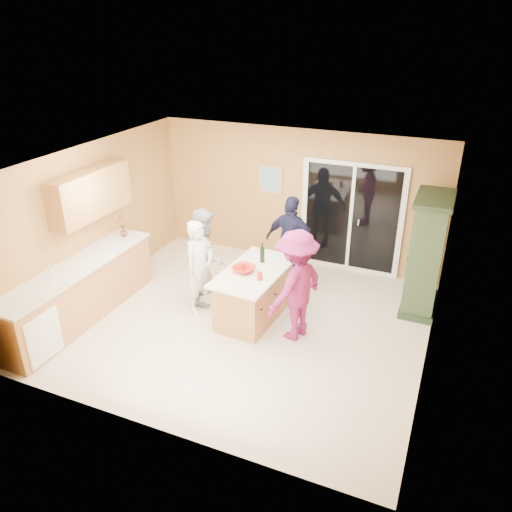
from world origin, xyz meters
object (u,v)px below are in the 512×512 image
at_px(green_hutch, 426,256).
at_px(woman_magenta, 296,286).
at_px(woman_white, 200,267).
at_px(woman_navy, 291,242).
at_px(kitchen_island, 254,295).
at_px(woman_grey, 206,255).

relative_size(green_hutch, woman_magenta, 1.14).
distance_m(woman_white, woman_magenta, 1.66).
height_order(green_hutch, woman_navy, green_hutch).
bearing_deg(kitchen_island, woman_white, -166.93).
bearing_deg(woman_navy, woman_magenta, 116.83).
bearing_deg(green_hutch, woman_white, -155.94).
xyz_separation_m(kitchen_island, woman_grey, (-0.98, 0.23, 0.42)).
height_order(woman_navy, woman_magenta, woman_magenta).
distance_m(green_hutch, woman_grey, 3.58).
distance_m(woman_grey, woman_magenta, 1.81).
bearing_deg(woman_grey, woman_white, 173.53).
distance_m(green_hutch, woman_magenta, 2.29).
bearing_deg(woman_navy, woman_white, 57.89).
bearing_deg(green_hutch, woman_navy, -177.84).
distance_m(woman_white, woman_grey, 0.39).
bearing_deg(green_hutch, woman_grey, -162.09).
distance_m(woman_grey, woman_navy, 1.54).
relative_size(green_hutch, woman_grey, 1.20).
relative_size(kitchen_island, woman_navy, 0.98).
relative_size(kitchen_island, green_hutch, 0.84).
bearing_deg(kitchen_island, woman_magenta, -14.50).
bearing_deg(woman_navy, green_hutch, -172.64).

